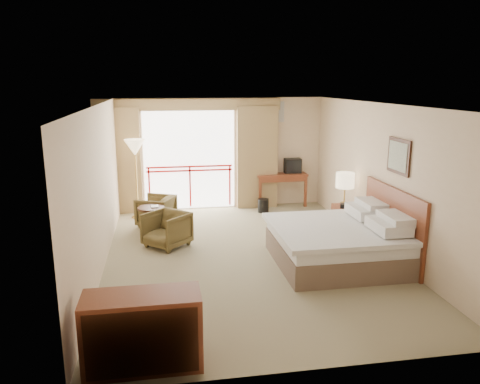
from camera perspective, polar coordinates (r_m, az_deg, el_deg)
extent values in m
plane|color=gray|center=(8.55, 0.92, -7.78)|extent=(7.00, 7.00, 0.00)
plane|color=white|center=(7.98, 1.00, 10.61)|extent=(7.00, 7.00, 0.00)
plane|color=beige|center=(11.56, -2.24, 4.73)|extent=(5.00, 0.00, 5.00)
plane|color=beige|center=(4.90, 8.56, -7.51)|extent=(5.00, 0.00, 5.00)
plane|color=beige|center=(8.09, -16.72, 0.43)|extent=(0.00, 7.00, 7.00)
plane|color=beige|center=(8.95, 16.89, 1.62)|extent=(0.00, 7.00, 7.00)
plane|color=white|center=(11.49, -6.18, 3.85)|extent=(2.40, 0.00, 2.40)
cube|color=red|center=(11.52, -6.15, 2.61)|extent=(2.09, 0.03, 0.04)
cube|color=red|center=(11.50, -6.16, 3.10)|extent=(2.09, 0.03, 0.04)
cube|color=red|center=(11.58, -10.99, 0.48)|extent=(0.04, 0.03, 1.00)
cube|color=red|center=(11.60, -6.10, 0.67)|extent=(0.04, 0.03, 1.00)
cube|color=red|center=(11.70, -1.25, 0.85)|extent=(0.04, 0.03, 1.00)
cube|color=#90734B|center=(11.38, -14.48, 3.66)|extent=(1.00, 0.26, 2.50)
cube|color=#90734B|center=(11.57, 2.05, 4.24)|extent=(1.00, 0.26, 2.50)
cube|color=#90734B|center=(11.25, -6.32, 10.57)|extent=(4.40, 0.22, 0.28)
cube|color=silver|center=(11.66, 4.18, 9.72)|extent=(0.50, 0.04, 0.50)
cube|color=brown|center=(8.32, 11.65, -7.20)|extent=(2.05, 2.00, 0.40)
cube|color=white|center=(8.22, 11.75, -5.24)|extent=(2.01, 1.96, 0.22)
cube|color=white|center=(8.16, 11.46, -4.40)|extent=(2.09, 2.06, 0.08)
cube|color=white|center=(8.03, 17.67, -3.95)|extent=(0.50, 0.75, 0.18)
cube|color=white|center=(8.80, 15.03, -2.27)|extent=(0.50, 0.75, 0.18)
cube|color=white|center=(8.06, 18.56, -3.07)|extent=(0.40, 0.70, 0.14)
cube|color=white|center=(8.83, 15.85, -1.47)|extent=(0.40, 0.70, 0.14)
cube|color=maroon|center=(8.59, 18.10, -3.78)|extent=(0.06, 2.10, 1.30)
cube|color=black|center=(8.33, 18.79, 4.14)|extent=(0.03, 0.72, 0.60)
cube|color=silver|center=(8.32, 18.66, 4.14)|extent=(0.01, 0.60, 0.48)
cube|color=maroon|center=(9.88, 12.56, -3.34)|extent=(0.45, 0.52, 0.60)
cylinder|color=tan|center=(9.83, 12.55, -1.35)|extent=(0.15, 0.15, 0.04)
cylinder|color=tan|center=(9.79, 12.61, -0.23)|extent=(0.03, 0.03, 0.40)
cylinder|color=#FFE5B2|center=(9.72, 12.69, 1.41)|extent=(0.37, 0.37, 0.31)
cube|color=black|center=(9.64, 12.72, -1.65)|extent=(0.24, 0.22, 0.09)
cube|color=maroon|center=(11.83, 4.98, 2.20)|extent=(1.27, 0.61, 0.05)
cube|color=maroon|center=(11.54, 2.47, -0.14)|extent=(0.06, 0.06, 0.78)
cube|color=maroon|center=(11.83, 7.98, 0.08)|extent=(0.06, 0.06, 0.78)
cube|color=maroon|center=(12.04, 1.94, 0.43)|extent=(0.06, 0.06, 0.78)
cube|color=maroon|center=(12.32, 7.25, 0.63)|extent=(0.06, 0.06, 0.78)
cube|color=maroon|center=(12.15, 4.63, 0.92)|extent=(1.16, 0.03, 0.58)
cube|color=maroon|center=(11.59, 5.31, 1.53)|extent=(1.16, 0.03, 0.13)
cube|color=black|center=(11.88, 6.40, 3.22)|extent=(0.41, 0.31, 0.37)
cube|color=black|center=(11.73, 6.61, 3.09)|extent=(0.37, 0.02, 0.30)
cylinder|color=black|center=(11.73, 3.33, 2.85)|extent=(0.14, 0.14, 0.25)
cylinder|color=white|center=(11.72, 4.10, 2.48)|extent=(0.08, 0.08, 0.11)
cylinder|color=black|center=(11.28, 2.85, -1.66)|extent=(0.29, 0.29, 0.33)
imported|color=#4D3F21|center=(10.44, -10.13, -4.02)|extent=(0.95, 0.94, 0.66)
imported|color=#4D3F21|center=(9.12, -8.85, -6.55)|extent=(1.03, 1.03, 0.67)
cylinder|color=black|center=(9.66, -10.80, -1.94)|extent=(0.54, 0.54, 0.04)
cylinder|color=black|center=(9.74, -10.73, -3.53)|extent=(0.06, 0.06, 0.54)
cylinder|color=black|center=(9.82, -10.66, -5.04)|extent=(0.39, 0.39, 0.03)
imported|color=white|center=(9.66, -10.81, -1.81)|extent=(0.16, 0.21, 0.02)
cylinder|color=tan|center=(11.13, -12.28, -2.95)|extent=(0.29, 0.29, 0.03)
cylinder|color=tan|center=(10.94, -12.48, 0.94)|extent=(0.03, 0.03, 1.58)
cone|color=#FFE5B2|center=(10.80, -12.70, 5.31)|extent=(0.46, 0.46, 0.37)
cube|color=maroon|center=(5.43, -11.76, -16.24)|extent=(1.28, 0.53, 0.85)
cube|color=black|center=(5.20, -11.86, -17.68)|extent=(1.17, 0.02, 0.74)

